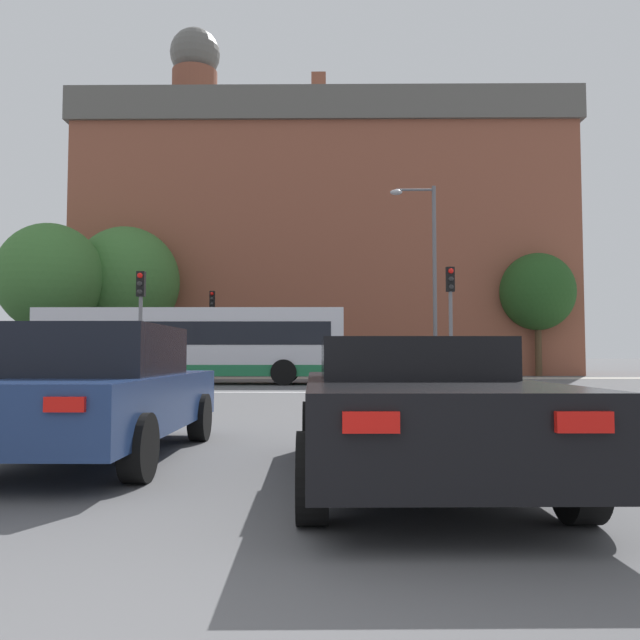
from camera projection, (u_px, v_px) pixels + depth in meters
name	position (u px, v px, depth m)	size (l,w,h in m)	color
stop_line_strip	(297.00, 392.00, 19.47)	(7.66, 0.30, 0.01)	silver
far_pavement	(308.00, 378.00, 31.38)	(68.51, 2.50, 0.01)	#A09B91
brick_civic_building	(322.00, 243.00, 41.17)	(29.94, 12.03, 23.11)	brown
car_saloon_left	(96.00, 391.00, 7.11)	(2.05, 4.53, 1.50)	navy
car_roadster_right	(413.00, 408.00, 5.73)	(2.14, 4.54, 1.33)	black
bus_crossing_lead	(193.00, 344.00, 25.19)	(12.16, 2.65, 3.01)	silver
traffic_light_near_left	(140.00, 310.00, 19.68)	(0.26, 0.31, 3.82)	slate
traffic_light_near_right	(451.00, 307.00, 20.07)	(0.26, 0.31, 4.01)	slate
traffic_light_far_left	(212.00, 320.00, 31.25)	(0.26, 0.31, 4.38)	slate
street_lamp_junction	(428.00, 265.00, 25.34)	(1.87, 0.36, 8.08)	slate
pedestrian_waiting	(326.00, 359.00, 31.24)	(0.45, 0.36, 1.63)	brown
pedestrian_walking_east	(332.00, 359.00, 30.72)	(0.46, 0.37, 1.66)	brown
pedestrian_walking_west	(330.00, 357.00, 32.22)	(0.45, 0.34, 1.82)	#333851
tree_by_building	(537.00, 292.00, 34.63)	(4.10, 4.10, 6.84)	#4C3823
tree_kerbside	(50.00, 278.00, 31.06)	(5.17, 5.17, 7.74)	#4C3823
tree_distant	(126.00, 282.00, 33.96)	(5.70, 5.70, 8.16)	#4C3823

